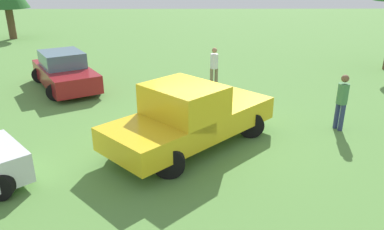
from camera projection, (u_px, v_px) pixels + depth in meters
The scene contains 5 objects.
ground_plane at pixel (198, 136), 10.67m from camera, with size 80.00×80.00×0.00m, color #54843D.
pickup_truck at pixel (189, 115), 9.70m from camera, with size 4.87×4.86×1.79m.
sedan_far at pixel (65, 72), 14.90m from camera, with size 3.71×4.54×1.48m.
person_bystander at pixel (214, 65), 14.94m from camera, with size 0.38×0.38×1.64m.
person_visitor at pixel (342, 99), 10.80m from camera, with size 0.42×0.42×1.71m.
Camera 1 is at (0.25, 9.71, 4.47)m, focal length 34.13 mm.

